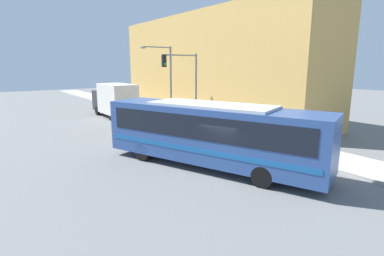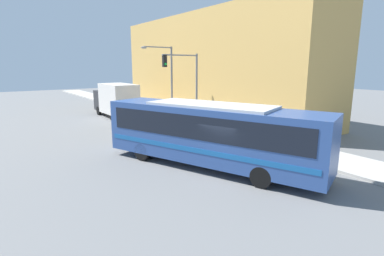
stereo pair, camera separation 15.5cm
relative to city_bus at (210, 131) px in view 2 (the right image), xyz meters
The scene contains 11 objects.
ground_plane 2.23m from the city_bus, 89.03° to the right, with size 120.00×120.00×0.00m, color slate.
sidewalk 19.89m from the city_bus, 71.96° to the left, with size 3.23×70.00×0.16m.
building_facade 17.27m from the city_bus, 50.68° to the left, with size 6.00×26.59×10.19m.
city_bus is the anchor object (origin of this frame).
delivery_truck 17.75m from the city_bus, 83.88° to the left, with size 2.47×6.71×3.39m.
fire_hydrant 5.68m from the city_bus, 21.65° to the left, with size 0.25×0.34×0.70m.
traffic_light_pole 9.63m from the city_bus, 63.19° to the left, with size 3.28×0.35×5.95m.
parking_meter 9.01m from the city_bus, 55.16° to the left, with size 0.14×0.14×1.20m.
street_lamp 13.54m from the city_bus, 68.44° to the left, with size 3.14×0.28×6.70m.
pedestrian_near_corner 6.13m from the city_bus, 20.68° to the left, with size 0.34×0.34×1.67m.
pedestrian_mid_block 11.72m from the city_bus, 53.78° to the left, with size 0.34×0.34×1.70m.
Camera 2 is at (-9.38, -10.45, 5.18)m, focal length 28.00 mm.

